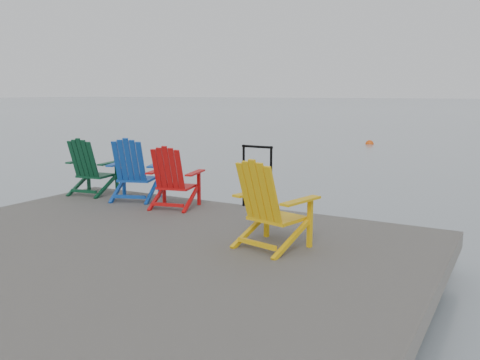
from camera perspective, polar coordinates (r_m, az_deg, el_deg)
The scene contains 8 objects.
ground at distance 5.69m, azimuth -12.19°, elevation -12.50°, with size 400.00×400.00×0.00m, color gray.
dock at distance 5.57m, azimuth -12.32°, elevation -9.18°, with size 6.00×5.00×1.40m.
handrail at distance 7.24m, azimuth 1.94°, elevation 1.09°, with size 0.48×0.04×0.90m.
chair_green at distance 8.54m, azimuth -16.43°, elevation 1.45°, with size 0.79×0.74×0.91m.
chair_blue at distance 7.92m, azimuth -11.83°, elevation 1.17°, with size 0.91×0.86×0.95m.
chair_red at distance 7.29m, azimuth -7.52°, elevation 0.32°, with size 0.81×0.77×0.89m.
chair_yellow at distance 5.35m, azimuth 3.38°, elevation -2.73°, with size 0.86×0.82×0.95m.
buoy_b at distance 22.07m, azimuth 14.34°, elevation 3.92°, with size 0.35×0.35×0.35m, color #D2470C.
Camera 1 is at (3.54, -3.91, 2.13)m, focal length 38.00 mm.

